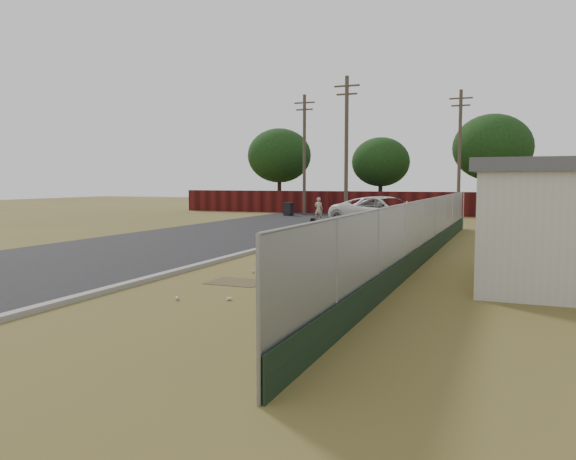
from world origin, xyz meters
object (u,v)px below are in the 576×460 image
at_px(pedestrian, 319,209).
at_px(trash_bin, 289,209).
at_px(mailbox, 313,223).
at_px(pickup_truck, 386,213).
at_px(fire_hydrant, 305,295).

distance_m(pedestrian, trash_bin, 5.81).
xyz_separation_m(mailbox, pedestrian, (-4.32, 13.26, -0.13)).
height_order(pickup_truck, trash_bin, pickup_truck).
xyz_separation_m(fire_hydrant, pedestrian, (-8.15, 24.55, 0.35)).
bearing_deg(pickup_truck, fire_hydrant, -146.61).
bearing_deg(trash_bin, pedestrian, -48.24).
bearing_deg(pedestrian, mailbox, 112.17).
height_order(pedestrian, trash_bin, pedestrian).
bearing_deg(fire_hydrant, mailbox, 108.73).
relative_size(pickup_truck, pedestrian, 4.16).
xyz_separation_m(fire_hydrant, trash_bin, (-12.02, 28.88, 0.09)).
bearing_deg(mailbox, pedestrian, 108.07).
relative_size(pickup_truck, trash_bin, 6.46).
bearing_deg(pedestrian, trash_bin, -44.14).
distance_m(fire_hydrant, mailbox, 11.94).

